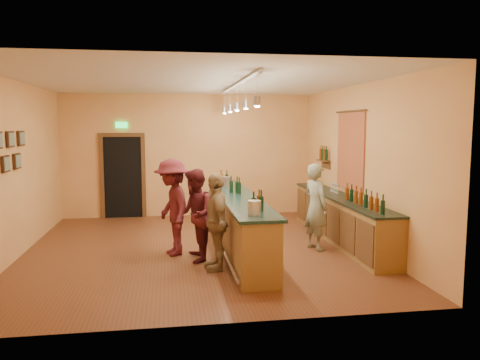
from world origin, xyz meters
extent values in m
plane|color=brown|center=(0.00, 0.00, 0.00)|extent=(7.00, 7.00, 0.00)
cube|color=silver|center=(0.00, 0.00, 3.20)|extent=(6.50, 7.00, 0.02)
cube|color=#D2864E|center=(0.00, 3.50, 1.60)|extent=(6.50, 0.02, 3.20)
cube|color=#D2864E|center=(0.00, -3.50, 1.60)|extent=(6.50, 0.02, 3.20)
cube|color=#D2864E|center=(-3.25, 0.00, 1.60)|extent=(0.02, 7.00, 3.20)
cube|color=#D2864E|center=(3.25, 0.00, 1.60)|extent=(0.02, 7.00, 3.20)
cube|color=black|center=(-1.70, 3.48, 1.05)|extent=(0.95, 0.06, 2.10)
cube|color=#4D3417|center=(-2.22, 3.46, 1.05)|extent=(0.10, 0.08, 2.10)
cube|color=#4D3417|center=(-1.18, 3.46, 1.05)|extent=(0.10, 0.08, 2.10)
cube|color=#4D3417|center=(-1.70, 3.46, 2.15)|extent=(1.15, 0.08, 0.10)
cube|color=#19E54C|center=(-1.70, 3.45, 2.40)|extent=(0.30, 0.04, 0.15)
cube|color=maroon|center=(3.23, 0.40, 1.85)|extent=(0.03, 1.40, 1.60)
cube|color=#4D3417|center=(3.16, 1.90, 1.55)|extent=(0.16, 0.55, 0.03)
cube|color=#4D3417|center=(3.23, 1.90, 1.45)|extent=(0.03, 0.55, 0.18)
cube|color=brown|center=(2.97, 0.20, 0.45)|extent=(0.55, 4.50, 0.90)
cube|color=black|center=(2.97, 0.20, 0.92)|extent=(0.60, 4.55, 0.04)
cylinder|color=silver|center=(2.97, 1.50, 0.99)|extent=(0.09, 0.09, 0.09)
cube|color=silver|center=(2.94, 2.00, 0.95)|extent=(0.22, 0.30, 0.01)
cube|color=brown|center=(0.78, 0.00, 0.50)|extent=(0.60, 5.00, 1.00)
cube|color=#132B27|center=(0.78, 0.00, 1.02)|extent=(0.70, 5.10, 0.05)
cylinder|color=silver|center=(0.42, 0.00, 0.15)|extent=(0.05, 5.00, 0.05)
cylinder|color=silver|center=(0.73, -2.10, 1.16)|extent=(0.20, 0.20, 0.22)
cylinder|color=silver|center=(0.73, 1.20, 1.16)|extent=(0.20, 0.20, 0.22)
cube|color=silver|center=(0.78, 0.00, 3.14)|extent=(0.06, 4.60, 0.05)
cylinder|color=silver|center=(0.78, -2.00, 2.95)|extent=(0.01, 0.01, 0.35)
cylinder|color=#A5A5AD|center=(0.78, -2.00, 2.75)|extent=(0.11, 0.11, 0.14)
cylinder|color=#FFEABF|center=(0.78, -2.00, 2.67)|extent=(0.08, 0.08, 0.02)
cylinder|color=silver|center=(0.78, -1.00, 2.95)|extent=(0.01, 0.01, 0.35)
cylinder|color=#A5A5AD|center=(0.78, -1.00, 2.75)|extent=(0.11, 0.11, 0.14)
cylinder|color=#FFEABF|center=(0.78, -1.00, 2.67)|extent=(0.08, 0.08, 0.02)
cylinder|color=silver|center=(0.78, 0.00, 2.95)|extent=(0.01, 0.01, 0.35)
cylinder|color=#A5A5AD|center=(0.78, 0.00, 2.75)|extent=(0.11, 0.11, 0.14)
cylinder|color=#FFEABF|center=(0.78, 0.00, 2.67)|extent=(0.08, 0.08, 0.02)
cylinder|color=silver|center=(0.78, 1.00, 2.95)|extent=(0.01, 0.01, 0.35)
cylinder|color=#A5A5AD|center=(0.78, 1.00, 2.75)|extent=(0.11, 0.11, 0.14)
cylinder|color=#FFEABF|center=(0.78, 1.00, 2.67)|extent=(0.08, 0.08, 0.02)
cylinder|color=silver|center=(0.78, 2.00, 2.95)|extent=(0.01, 0.01, 0.35)
cylinder|color=#A5A5AD|center=(0.78, 2.00, 2.75)|extent=(0.11, 0.11, 0.14)
cylinder|color=#FFEABF|center=(0.78, 2.00, 2.67)|extent=(0.08, 0.08, 0.02)
imported|color=gray|center=(2.25, -0.35, 0.84)|extent=(0.59, 0.71, 1.67)
imported|color=#59191E|center=(-0.09, -0.78, 0.82)|extent=(0.63, 0.81, 1.64)
imported|color=#997A51|center=(0.23, -1.33, 0.81)|extent=(0.46, 0.97, 1.62)
imported|color=#59191E|center=(-0.47, -0.30, 0.89)|extent=(0.93, 1.28, 1.78)
cylinder|color=olive|center=(1.41, 0.94, 0.69)|extent=(0.34, 0.34, 0.04)
cylinder|color=olive|center=(1.54, 0.94, 0.33)|extent=(0.04, 0.04, 0.67)
cylinder|color=olive|center=(1.34, 1.06, 0.33)|extent=(0.04, 0.04, 0.67)
cylinder|color=olive|center=(1.34, 0.83, 0.33)|extent=(0.04, 0.04, 0.67)
camera|label=1|loc=(-0.54, -8.89, 2.38)|focal=35.00mm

